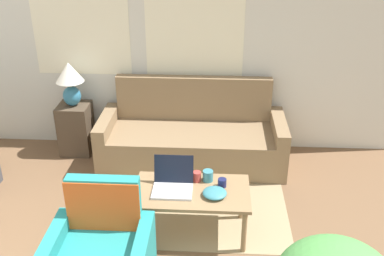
{
  "coord_description": "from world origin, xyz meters",
  "views": [
    {
      "loc": [
        0.82,
        -1.16,
        2.65
      ],
      "look_at": [
        0.6,
        2.71,
        0.75
      ],
      "focal_mm": 42.0,
      "sensor_mm": 36.0,
      "label": 1
    }
  ],
  "objects_px": {
    "coffee_table": "(192,195)",
    "cup_navy": "(197,177)",
    "table_lamp": "(70,79)",
    "cup_white": "(208,176)",
    "cup_yellow": "(222,183)",
    "couch": "(192,139)",
    "snack_bowl": "(215,193)",
    "laptop": "(173,183)"
  },
  "relations": [
    {
      "from": "table_lamp",
      "to": "coffee_table",
      "type": "relative_size",
      "value": 0.51
    },
    {
      "from": "table_lamp",
      "to": "laptop",
      "type": "distance_m",
      "value": 1.96
    },
    {
      "from": "table_lamp",
      "to": "snack_bowl",
      "type": "distance_m",
      "value": 2.28
    },
    {
      "from": "laptop",
      "to": "cup_white",
      "type": "distance_m",
      "value": 0.33
    },
    {
      "from": "cup_white",
      "to": "laptop",
      "type": "bearing_deg",
      "value": -154.37
    },
    {
      "from": "couch",
      "to": "cup_navy",
      "type": "bearing_deg",
      "value": -84.76
    },
    {
      "from": "cup_navy",
      "to": "cup_yellow",
      "type": "height_order",
      "value": "cup_navy"
    },
    {
      "from": "cup_yellow",
      "to": "cup_navy",
      "type": "bearing_deg",
      "value": 161.74
    },
    {
      "from": "laptop",
      "to": "cup_yellow",
      "type": "bearing_deg",
      "value": 7.67
    },
    {
      "from": "laptop",
      "to": "snack_bowl",
      "type": "xyz_separation_m",
      "value": [
        0.36,
        -0.09,
        -0.03
      ]
    },
    {
      "from": "couch",
      "to": "cup_yellow",
      "type": "distance_m",
      "value": 1.29
    },
    {
      "from": "couch",
      "to": "laptop",
      "type": "bearing_deg",
      "value": -94.27
    },
    {
      "from": "cup_navy",
      "to": "cup_white",
      "type": "bearing_deg",
      "value": 6.97
    },
    {
      "from": "coffee_table",
      "to": "couch",
      "type": "bearing_deg",
      "value": 93.11
    },
    {
      "from": "cup_white",
      "to": "snack_bowl",
      "type": "xyz_separation_m",
      "value": [
        0.06,
        -0.23,
        -0.02
      ]
    },
    {
      "from": "cup_navy",
      "to": "snack_bowl",
      "type": "bearing_deg",
      "value": -53.94
    },
    {
      "from": "table_lamp",
      "to": "cup_navy",
      "type": "height_order",
      "value": "table_lamp"
    },
    {
      "from": "snack_bowl",
      "to": "cup_white",
      "type": "bearing_deg",
      "value": 105.2
    },
    {
      "from": "couch",
      "to": "snack_bowl",
      "type": "xyz_separation_m",
      "value": [
        0.27,
        -1.38,
        0.21
      ]
    },
    {
      "from": "table_lamp",
      "to": "coffee_table",
      "type": "height_order",
      "value": "table_lamp"
    },
    {
      "from": "cup_navy",
      "to": "cup_white",
      "type": "height_order",
      "value": "cup_white"
    },
    {
      "from": "laptop",
      "to": "cup_navy",
      "type": "height_order",
      "value": "laptop"
    },
    {
      "from": "couch",
      "to": "coffee_table",
      "type": "bearing_deg",
      "value": -86.89
    },
    {
      "from": "table_lamp",
      "to": "coffee_table",
      "type": "distance_m",
      "value": 2.11
    },
    {
      "from": "laptop",
      "to": "cup_yellow",
      "type": "distance_m",
      "value": 0.43
    },
    {
      "from": "couch",
      "to": "cup_yellow",
      "type": "relative_size",
      "value": 27.49
    },
    {
      "from": "table_lamp",
      "to": "laptop",
      "type": "height_order",
      "value": "table_lamp"
    },
    {
      "from": "table_lamp",
      "to": "cup_navy",
      "type": "relative_size",
      "value": 5.51
    },
    {
      "from": "cup_white",
      "to": "cup_navy",
      "type": "bearing_deg",
      "value": -173.03
    },
    {
      "from": "table_lamp",
      "to": "cup_yellow",
      "type": "height_order",
      "value": "table_lamp"
    },
    {
      "from": "coffee_table",
      "to": "snack_bowl",
      "type": "height_order",
      "value": "snack_bowl"
    },
    {
      "from": "cup_navy",
      "to": "snack_bowl",
      "type": "distance_m",
      "value": 0.28
    },
    {
      "from": "laptop",
      "to": "cup_navy",
      "type": "relative_size",
      "value": 3.72
    },
    {
      "from": "couch",
      "to": "cup_yellow",
      "type": "bearing_deg",
      "value": -74.9
    },
    {
      "from": "cup_yellow",
      "to": "snack_bowl",
      "type": "height_order",
      "value": "cup_yellow"
    },
    {
      "from": "cup_yellow",
      "to": "snack_bowl",
      "type": "xyz_separation_m",
      "value": [
        -0.06,
        -0.15,
        -0.01
      ]
    },
    {
      "from": "cup_navy",
      "to": "cup_yellow",
      "type": "xyz_separation_m",
      "value": [
        0.23,
        -0.07,
        -0.01
      ]
    },
    {
      "from": "coffee_table",
      "to": "cup_navy",
      "type": "xyz_separation_m",
      "value": [
        0.03,
        0.15,
        0.1
      ]
    },
    {
      "from": "couch",
      "to": "cup_white",
      "type": "relative_size",
      "value": 20.44
    },
    {
      "from": "cup_navy",
      "to": "table_lamp",
      "type": "bearing_deg",
      "value": 139.36
    },
    {
      "from": "couch",
      "to": "snack_bowl",
      "type": "relative_size",
      "value": 10.02
    },
    {
      "from": "coffee_table",
      "to": "cup_yellow",
      "type": "xyz_separation_m",
      "value": [
        0.26,
        0.08,
        0.09
      ]
    }
  ]
}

